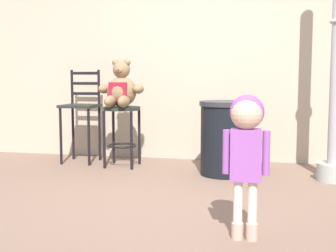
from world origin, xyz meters
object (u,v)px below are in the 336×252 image
trash_bin (226,138)px  bar_chair_empty (81,110)px  bar_stool_with_teddy (122,123)px  child_walking (246,135)px  teddy_bear (121,90)px

trash_bin → bar_chair_empty: (-1.82, 0.38, 0.25)m
trash_bin → bar_chair_empty: bearing=168.2°
bar_stool_with_teddy → trash_bin: (1.24, -0.21, -0.12)m
child_walking → bar_stool_with_teddy: bearing=-171.2°
bar_stool_with_teddy → trash_bin: 1.26m
child_walking → trash_bin: child_walking is taller
child_walking → bar_chair_empty: bar_chair_empty is taller
teddy_bear → trash_bin: size_ratio=0.69×
bar_stool_with_teddy → teddy_bear: (0.00, -0.03, 0.39)m
bar_stool_with_teddy → child_walking: size_ratio=0.75×
bar_stool_with_teddy → trash_bin: size_ratio=0.89×
teddy_bear → child_walking: size_ratio=0.59×
teddy_bear → child_walking: teddy_bear is taller
bar_stool_with_teddy → trash_bin: trash_bin is taller
bar_stool_with_teddy → bar_chair_empty: 0.62m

